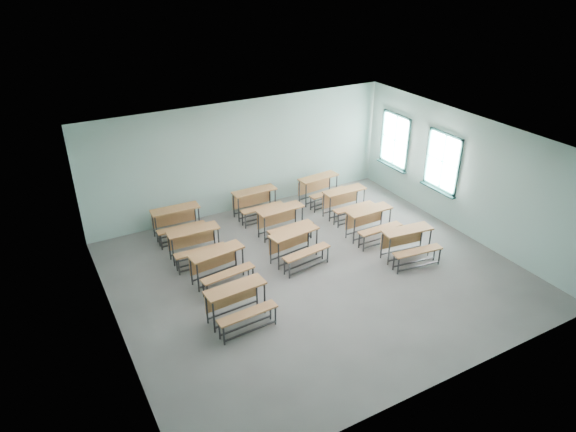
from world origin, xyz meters
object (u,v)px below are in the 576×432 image
desk_unit_r0c0 (238,300)px  desk_unit_r1c1 (297,243)px  desk_unit_r1c0 (219,263)px  desk_unit_r2c1 (283,219)px  desk_unit_r3c2 (321,186)px  desk_unit_r2c0 (195,241)px  desk_unit_r1c2 (371,220)px  desk_unit_r2c2 (346,199)px  desk_unit_r3c1 (256,200)px  desk_unit_r3c0 (177,219)px  desk_unit_r0c2 (409,240)px

desk_unit_r0c0 → desk_unit_r1c1: size_ratio=0.96×
desk_unit_r1c0 → desk_unit_r2c1: (2.26, 1.19, 0.00)m
desk_unit_r0c0 → desk_unit_r3c2: bearing=38.5°
desk_unit_r2c0 → desk_unit_r2c1: same height
desk_unit_r2c1 → desk_unit_r3c2: 2.37m
desk_unit_r1c2 → desk_unit_r2c2: 1.34m
desk_unit_r2c0 → desk_unit_r0c0: bearing=-89.2°
desk_unit_r3c1 → desk_unit_r3c0: bearing=-179.7°
desk_unit_r1c1 → desk_unit_r2c1: same height
desk_unit_r2c0 → desk_unit_r3c2: bearing=18.2°
desk_unit_r1c0 → desk_unit_r1c2: 4.25m
desk_unit_r0c2 → desk_unit_r1c1: size_ratio=1.00×
desk_unit_r3c1 → desk_unit_r1c1: bearing=-94.1°
desk_unit_r0c2 → desk_unit_r1c2: (-0.15, 1.30, 0.00)m
desk_unit_r3c1 → desk_unit_r3c2: size_ratio=0.95×
desk_unit_r2c0 → desk_unit_r2c1: size_ratio=0.99×
desk_unit_r0c0 → desk_unit_r1c2: same height
desk_unit_r3c1 → desk_unit_r0c0: bearing=-120.5°
desk_unit_r3c1 → desk_unit_r2c2: bearing=-28.4°
desk_unit_r1c1 → desk_unit_r3c0: bearing=122.4°
desk_unit_r1c2 → desk_unit_r2c0: bearing=164.6°
desk_unit_r0c2 → desk_unit_r1c0: bearing=170.9°
desk_unit_r1c0 → desk_unit_r2c0: 1.21m
desk_unit_r0c2 → desk_unit_r3c0: (-4.58, 3.80, 0.00)m
desk_unit_r1c0 → desk_unit_r3c0: size_ratio=1.05×
desk_unit_r0c2 → desk_unit_r1c2: size_ratio=1.07×
desk_unit_r1c1 → desk_unit_r1c2: (2.28, 0.08, 0.00)m
desk_unit_r3c1 → desk_unit_r1c2: bearing=-50.4°
desk_unit_r2c2 → desk_unit_r1c0: bearing=-162.6°
desk_unit_r0c0 → desk_unit_r2c2: (4.57, 2.82, 0.00)m
desk_unit_r1c0 → desk_unit_r3c2: bearing=23.9°
desk_unit_r1c0 → desk_unit_r3c0: (-0.17, 2.51, 0.00)m
desk_unit_r0c2 → desk_unit_r1c0: same height
desk_unit_r2c2 → desk_unit_r3c0: (-4.55, 1.17, 0.00)m
desk_unit_r3c2 → desk_unit_r0c2: bearing=-93.1°
desk_unit_r2c0 → desk_unit_r3c1: (2.28, 1.34, 0.00)m
desk_unit_r2c2 → desk_unit_r3c1: same height
desk_unit_r0c2 → desk_unit_r3c1: bearing=127.8°
desk_unit_r1c2 → desk_unit_r3c2: bearing=90.0°
desk_unit_r1c0 → desk_unit_r1c2: same height
desk_unit_r0c0 → desk_unit_r2c1: bearing=44.1°
desk_unit_r1c0 → desk_unit_r3c1: (2.14, 2.54, 0.00)m
desk_unit_r1c1 → desk_unit_r3c1: same height
desk_unit_r1c1 → desk_unit_r2c2: 2.79m
desk_unit_r3c2 → desk_unit_r0c0: bearing=-143.7°
desk_unit_r0c0 → desk_unit_r2c2: bearing=28.3°
desk_unit_r1c0 → desk_unit_r1c2: bearing=-6.4°
desk_unit_r0c2 → desk_unit_r3c1: 4.45m
desk_unit_r1c0 → desk_unit_r1c1: size_ratio=0.99×
desk_unit_r3c2 → desk_unit_r3c1: bearing=173.2°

